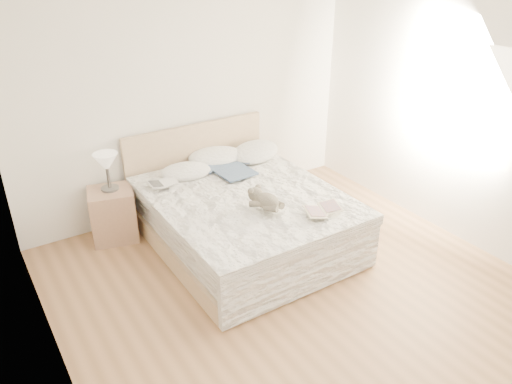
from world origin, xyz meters
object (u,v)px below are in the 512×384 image
at_px(bed, 241,216).
at_px(photo_book, 163,183).
at_px(table_lamp, 106,164).
at_px(teddy_bear, 267,207).
at_px(nightstand, 113,215).
at_px(childrens_book, 323,210).

relative_size(bed, photo_book, 7.34).
distance_m(table_lamp, teddy_bear, 1.70).
distance_m(table_lamp, photo_book, 0.58).
relative_size(bed, nightstand, 3.83).
bearing_deg(nightstand, photo_book, -30.28).
bearing_deg(table_lamp, bed, -37.31).
distance_m(nightstand, teddy_bear, 1.71).
bearing_deg(table_lamp, teddy_bear, -51.37).
bearing_deg(bed, nightstand, 143.98).
relative_size(nightstand, teddy_bear, 1.74).
distance_m(bed, childrens_book, 0.95).
relative_size(table_lamp, childrens_book, 1.08).
relative_size(nightstand, childrens_book, 1.53).
height_order(bed, photo_book, bed).
bearing_deg(bed, table_lamp, 142.69).
height_order(bed, table_lamp, bed).
height_order(nightstand, photo_book, photo_book).
height_order(bed, nightstand, bed).
distance_m(photo_book, teddy_bear, 1.18).
bearing_deg(childrens_book, nightstand, 153.20).
xyz_separation_m(bed, teddy_bear, (-0.02, -0.50, 0.34)).
distance_m(childrens_book, teddy_bear, 0.51).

